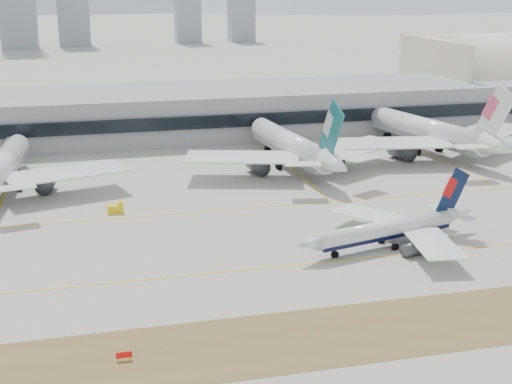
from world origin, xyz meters
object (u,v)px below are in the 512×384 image
object	(u,v)px
widebody_cathay	(294,147)
terminal	(159,113)
taxiing_airliner	(392,229)
widebody_china_air	(432,133)
widebody_eva	(1,169)

from	to	relation	value
widebody_cathay	terminal	xyz separation A→B (m)	(-30.76, 53.53, 1.30)
taxiing_airliner	widebody_china_air	bearing A→B (deg)	-136.29
taxiing_airliner	widebody_china_air	world-z (taller)	widebody_china_air
widebody_eva	terminal	distance (m)	73.40
taxiing_airliner	terminal	xyz separation A→B (m)	(-32.15, 114.89, 4.06)
taxiing_airliner	widebody_cathay	bearing A→B (deg)	-102.34
taxiing_airliner	widebody_cathay	size ratio (longest dim) A/B	0.64
taxiing_airliner	terminal	size ratio (longest dim) A/B	0.15
taxiing_airliner	widebody_cathay	distance (m)	61.43
taxiing_airliner	widebody_china_air	xyz separation A→B (m)	(43.61, 68.05, 3.15)
terminal	taxiing_airliner	bearing A→B (deg)	-74.37
widebody_cathay	widebody_china_air	size ratio (longest dim) A/B	0.96
widebody_china_air	terminal	size ratio (longest dim) A/B	0.24
terminal	widebody_cathay	bearing A→B (deg)	-60.12
widebody_eva	terminal	size ratio (longest dim) A/B	0.22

